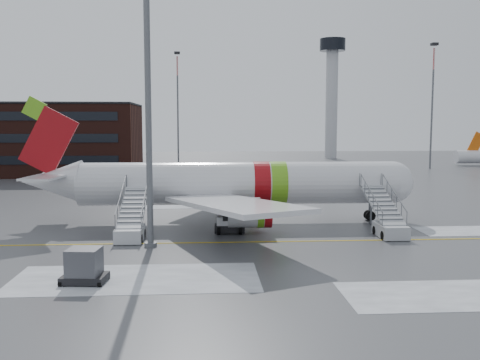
{
  "coord_description": "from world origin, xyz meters",
  "views": [
    {
      "loc": [
        -2.0,
        -40.0,
        8.79
      ],
      "look_at": [
        0.92,
        5.33,
        4.0
      ],
      "focal_mm": 40.0,
      "sensor_mm": 36.0,
      "label": 1
    }
  ],
  "objects": [
    {
      "name": "control_tower",
      "position": [
        30.0,
        95.0,
        18.75
      ],
      "size": [
        6.4,
        6.4,
        30.0
      ],
      "color": "#B2B5BA",
      "rests_on": "ground"
    },
    {
      "name": "light_mast_far_ne",
      "position": [
        42.0,
        62.0,
        13.84
      ],
      "size": [
        1.2,
        1.2,
        24.25
      ],
      "color": "#595B60",
      "rests_on": "ground"
    },
    {
      "name": "pushback_tug",
      "position": [
        -0.27,
        2.43,
        0.61
      ],
      "size": [
        2.45,
        1.87,
        1.38
      ],
      "color": "black",
      "rests_on": "ground"
    },
    {
      "name": "airstair_fwd",
      "position": [
        12.33,
        0.79,
        1.06
      ],
      "size": [
        2.05,
        7.7,
        3.48
      ],
      "color": "#ADB0B4",
      "rests_on": "ground"
    },
    {
      "name": "light_mast_near",
      "position": [
        -5.99,
        -2.0,
        13.88
      ],
      "size": [
        1.2,
        1.2,
        26.94
      ],
      "color": "#595B60",
      "rests_on": "ground"
    },
    {
      "name": "light_mast_far_n",
      "position": [
        -8.0,
        78.0,
        13.84
      ],
      "size": [
        1.2,
        1.2,
        24.25
      ],
      "color": "#595B60",
      "rests_on": "ground"
    },
    {
      "name": "airstair_aft",
      "position": [
        -7.74,
        0.79,
        1.06
      ],
      "size": [
        2.05,
        7.7,
        3.48
      ],
      "color": "silver",
      "rests_on": "ground"
    },
    {
      "name": "uld_container",
      "position": [
        -8.75,
        -10.63,
        0.91
      ],
      "size": [
        2.55,
        1.98,
        1.95
      ],
      "color": "black",
      "rests_on": "ground"
    },
    {
      "name": "ground",
      "position": [
        0.0,
        0.0,
        0.0
      ],
      "size": [
        260.0,
        260.0,
        0.0
      ],
      "primitive_type": "plane",
      "color": "#494C4F",
      "rests_on": "ground"
    },
    {
      "name": "airliner",
      "position": [
        -0.03,
        7.33,
        3.42
      ],
      "size": [
        35.03,
        32.97,
        11.18
      ],
      "color": "silver",
      "rests_on": "ground"
    }
  ]
}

